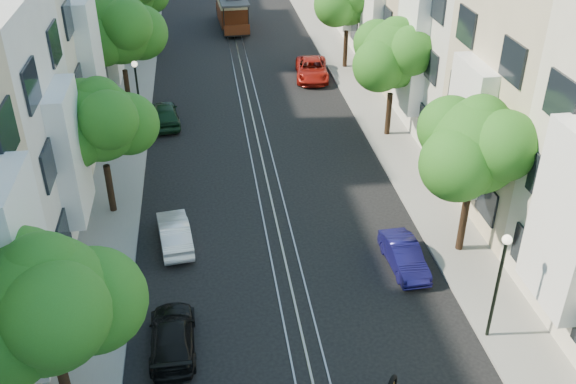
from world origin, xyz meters
name	(u,v)px	position (x,y,z in m)	size (l,w,h in m)	color
ground	(246,89)	(0.00, 28.00, 0.00)	(200.00, 200.00, 0.00)	black
sidewalk_east	(355,82)	(7.25, 28.00, 0.06)	(2.50, 80.00, 0.12)	gray
sidewalk_west	(133,94)	(-7.25, 28.00, 0.06)	(2.50, 80.00, 0.12)	gray
rail_left	(238,89)	(-0.55, 28.00, 0.01)	(0.06, 80.00, 0.02)	gray
rail_slot	(246,89)	(0.00, 28.00, 0.01)	(0.06, 80.00, 0.02)	gray
rail_right	(255,88)	(0.55, 28.00, 0.01)	(0.06, 80.00, 0.02)	gray
lane_line	(246,89)	(0.00, 28.00, 0.00)	(0.08, 80.00, 0.01)	tan
townhouses_east	(431,3)	(11.87, 27.91, 5.18)	(7.75, 72.00, 12.00)	beige
townhouses_west	(43,19)	(-11.87, 27.91, 5.08)	(7.75, 72.00, 11.76)	silver
tree_e_b	(477,149)	(7.26, 8.98, 4.73)	(4.93, 4.08, 6.68)	black
tree_e_c	(395,56)	(7.26, 19.98, 4.60)	(4.84, 3.99, 6.52)	black
tree_w_a	(48,307)	(-7.14, 1.98, 4.73)	(4.93, 4.08, 6.68)	black
tree_w_b	(101,124)	(-7.14, 13.98, 4.40)	(4.72, 3.87, 6.27)	black
tree_w_c	(120,30)	(-7.14, 24.98, 5.07)	(5.13, 4.28, 7.09)	black
lamp_east	(500,272)	(6.30, 4.00, 2.85)	(0.32, 0.32, 4.16)	black
lamp_west	(137,87)	(-6.30, 22.00, 2.85)	(0.32, 0.32, 4.16)	black
cable_car	(232,8)	(0.02, 41.93, 1.61)	(2.53, 7.16, 2.72)	black
parked_car_e_mid	(404,256)	(4.60, 8.25, 0.54)	(1.15, 3.30, 1.09)	#0F0D43
parked_car_e_far	(312,69)	(4.56, 29.33, 0.63)	(2.09, 4.54, 1.26)	maroon
parked_car_w_near	(173,336)	(-4.40, 4.98, 0.54)	(1.52, 3.74, 1.08)	black
parked_car_w_mid	(175,233)	(-4.40, 11.09, 0.58)	(1.22, 3.51, 1.16)	silver
parked_car_w_far	(165,114)	(-5.08, 23.23, 0.64)	(1.51, 3.76, 1.28)	black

